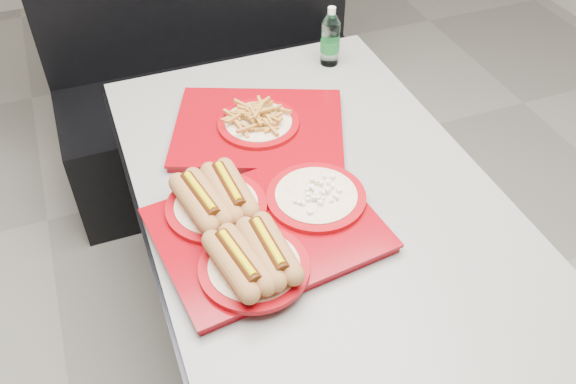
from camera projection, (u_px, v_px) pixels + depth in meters
name	position (u px, v px, depth m)	size (l,w,h in m)	color
ground	(310.00, 347.00, 2.11)	(6.00, 6.00, 0.00)	gray
diner_table	(315.00, 232.00, 1.71)	(0.92, 1.42, 0.75)	black
booth_bench	(214.00, 85.00, 2.58)	(1.30, 0.57, 1.35)	black
tray_near	(258.00, 225.00, 1.45)	(0.56, 0.47, 0.11)	maroon
tray_far	(259.00, 125.00, 1.75)	(0.59, 0.53, 0.10)	maroon
water_bottle	(330.00, 40.00, 1.99)	(0.06, 0.06, 0.20)	silver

